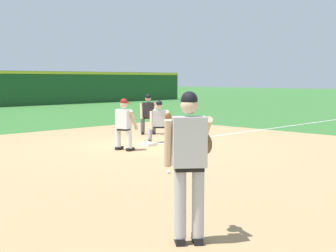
# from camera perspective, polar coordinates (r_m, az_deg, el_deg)

# --- Properties ---
(ground_plane) EXTENTS (160.00, 160.00, 0.00)m
(ground_plane) POSITION_cam_1_polar(r_m,az_deg,el_deg) (14.13, -2.41, -2.40)
(ground_plane) COLOR #336B2D
(infield_dirt_patch) EXTENTS (18.00, 18.00, 0.01)m
(infield_dirt_patch) POSITION_cam_1_polar(r_m,az_deg,el_deg) (9.95, -0.98, -5.84)
(infield_dirt_patch) COLOR tan
(infield_dirt_patch) RESTS_ON ground
(foul_line_stripe) EXTENTS (14.34, 0.10, 0.00)m
(foul_line_stripe) POSITION_cam_1_polar(r_m,az_deg,el_deg) (19.68, 13.12, -0.21)
(foul_line_stripe) COLOR white
(foul_line_stripe) RESTS_ON ground
(first_base_bag) EXTENTS (0.38, 0.38, 0.09)m
(first_base_bag) POSITION_cam_1_polar(r_m,az_deg,el_deg) (14.13, -2.41, -2.22)
(first_base_bag) COLOR white
(first_base_bag) RESTS_ON ground
(baseball) EXTENTS (0.07, 0.07, 0.07)m
(baseball) POSITION_cam_1_polar(r_m,az_deg,el_deg) (9.96, 0.10, -5.63)
(baseball) COLOR white
(baseball) RESTS_ON ground
(pitcher) EXTENTS (0.85, 0.54, 1.86)m
(pitcher) POSITION_cam_1_polar(r_m,az_deg,el_deg) (5.64, 2.71, -3.91)
(pitcher) COLOR black
(pitcher) RESTS_ON ground
(first_baseman) EXTENTS (0.70, 1.09, 1.34)m
(first_baseman) POSITION_cam_1_polar(r_m,az_deg,el_deg) (14.58, -1.00, 0.76)
(first_baseman) COLOR black
(first_baseman) RESTS_ON ground
(baserunner) EXTENTS (0.52, 0.64, 1.46)m
(baserunner) POSITION_cam_1_polar(r_m,az_deg,el_deg) (13.12, -5.39, 0.44)
(baserunner) COLOR black
(baserunner) RESTS_ON ground
(umpire) EXTENTS (0.68, 0.66, 1.46)m
(umpire) POSITION_cam_1_polar(r_m,az_deg,el_deg) (16.91, -2.43, 1.65)
(umpire) COLOR black
(umpire) RESTS_ON ground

